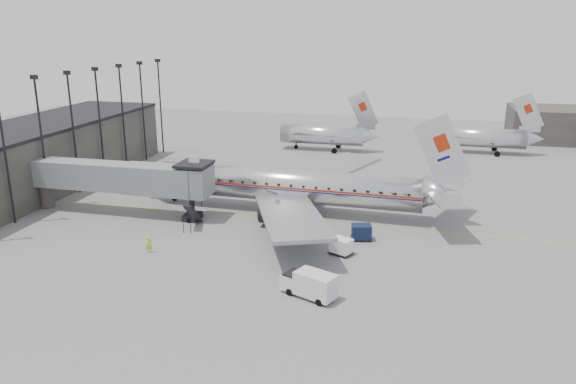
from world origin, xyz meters
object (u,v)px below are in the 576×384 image
(baggage_cart_white, at_px, (341,246))
(baggage_cart_navy, at_px, (361,232))
(airliner, at_px, (293,186))
(ramp_worker, at_px, (149,245))
(service_van, at_px, (309,283))

(baggage_cart_white, bearing_deg, baggage_cart_navy, 95.42)
(airliner, relative_size, ramp_worker, 24.35)
(airliner, xyz_separation_m, baggage_cart_white, (7.24, -11.10, -2.21))
(airliner, bearing_deg, service_van, -71.23)
(service_van, distance_m, ramp_worker, 17.19)
(service_van, distance_m, baggage_cart_white, 9.07)
(baggage_cart_navy, bearing_deg, baggage_cart_white, -121.23)
(service_van, height_order, baggage_cart_navy, service_van)
(baggage_cart_navy, bearing_deg, airliner, 128.37)
(service_van, distance_m, baggage_cart_navy, 13.36)
(service_van, relative_size, baggage_cart_white, 2.02)
(baggage_cart_white, bearing_deg, service_van, -73.50)
(service_van, bearing_deg, baggage_cart_navy, 102.22)
(service_van, bearing_deg, baggage_cart_white, 105.81)
(airliner, bearing_deg, baggage_cart_navy, -36.97)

